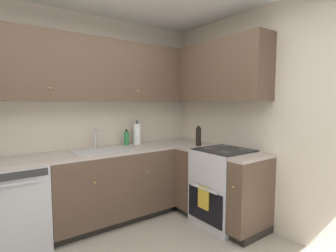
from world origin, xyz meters
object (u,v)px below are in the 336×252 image
object	(u,v)px
dishwasher	(14,207)
oil_bottle	(198,136)
paper_towel_roll	(137,134)
soap_bottle	(127,138)
oven_range	(224,186)

from	to	relation	value
dishwasher	oil_bottle	world-z (taller)	oil_bottle
dishwasher	paper_towel_roll	bearing A→B (deg)	5.99
soap_bottle	oven_range	bearing A→B (deg)	-53.29
oven_range	paper_towel_roll	distance (m)	1.35
dishwasher	oven_range	world-z (taller)	oven_range
oven_range	paper_towel_roll	xyz separation A→B (m)	(-0.63, 1.04, 0.59)
paper_towel_roll	oven_range	bearing A→B (deg)	-58.54
oven_range	soap_bottle	size ratio (longest dim) A/B	4.95
dishwasher	soap_bottle	distance (m)	1.50
oven_range	soap_bottle	world-z (taller)	soap_bottle
dishwasher	oven_range	bearing A→B (deg)	-22.03
dishwasher	paper_towel_roll	world-z (taller)	paper_towel_roll
paper_towel_roll	dishwasher	bearing A→B (deg)	-174.01
oven_range	oil_bottle	bearing A→B (deg)	92.35
oil_bottle	soap_bottle	bearing A→B (deg)	141.67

